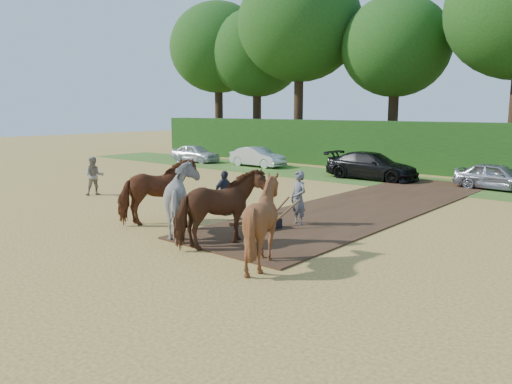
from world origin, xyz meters
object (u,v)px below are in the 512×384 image
(spectator_near, at_px, (94,176))
(spectator_far, at_px, (224,193))
(plough_team, at_px, (205,204))
(parked_cars, at_px, (368,166))

(spectator_near, height_order, spectator_far, spectator_near)
(plough_team, height_order, parked_cars, plough_team)
(plough_team, xyz_separation_m, parked_cars, (-2.69, 14.65, -0.38))
(plough_team, bearing_deg, spectator_far, 125.55)
(spectator_far, bearing_deg, parked_cars, 6.52)
(spectator_near, height_order, plough_team, plough_team)
(spectator_far, distance_m, parked_cars, 11.79)
(spectator_far, height_order, plough_team, plough_team)
(spectator_far, xyz_separation_m, plough_team, (2.06, -2.89, 0.27))
(spectator_near, relative_size, plough_team, 0.23)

